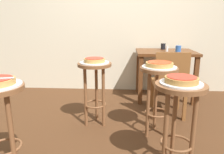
# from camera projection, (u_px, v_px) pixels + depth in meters

# --- Properties ---
(ground_plane) EXTENTS (6.00, 6.00, 0.00)m
(ground_plane) POSITION_uv_depth(u_px,v_px,m) (118.00, 133.00, 2.34)
(ground_plane) COLOR #4C2D19
(back_wall) EXTENTS (6.00, 0.10, 3.00)m
(back_wall) POSITION_uv_depth(u_px,v_px,m) (122.00, 3.00, 3.56)
(back_wall) COLOR beige
(back_wall) RESTS_ON ground_plane
(stool_foreground) EXTENTS (0.38, 0.38, 0.74)m
(stool_foreground) POSITION_uv_depth(u_px,v_px,m) (0.00, 111.00, 1.57)
(stool_foreground) COLOR brown
(stool_foreground) RESTS_ON ground_plane
(stool_middle) EXTENTS (0.38, 0.38, 0.74)m
(stool_middle) POSITION_uv_depth(u_px,v_px,m) (179.00, 109.00, 1.62)
(stool_middle) COLOR brown
(stool_middle) RESTS_ON ground_plane
(serving_plate_middle) EXTENTS (0.32, 0.32, 0.01)m
(serving_plate_middle) POSITION_uv_depth(u_px,v_px,m) (181.00, 83.00, 1.57)
(serving_plate_middle) COLOR silver
(serving_plate_middle) RESTS_ON stool_middle
(pizza_middle) EXTENTS (0.24, 0.24, 0.05)m
(pizza_middle) POSITION_uv_depth(u_px,v_px,m) (181.00, 79.00, 1.57)
(pizza_middle) COLOR #B78442
(pizza_middle) RESTS_ON serving_plate_middle
(stool_leftside) EXTENTS (0.38, 0.38, 0.74)m
(stool_leftside) POSITION_uv_depth(u_px,v_px,m) (158.00, 86.00, 2.21)
(stool_leftside) COLOR brown
(stool_leftside) RESTS_ON ground_plane
(serving_plate_leftside) EXTENTS (0.35, 0.35, 0.01)m
(serving_plate_leftside) POSITION_uv_depth(u_px,v_px,m) (159.00, 67.00, 2.16)
(serving_plate_leftside) COLOR silver
(serving_plate_leftside) RESTS_ON stool_leftside
(pizza_leftside) EXTENTS (0.27, 0.27, 0.05)m
(pizza_leftside) POSITION_uv_depth(u_px,v_px,m) (159.00, 64.00, 2.15)
(pizza_leftside) COLOR tan
(pizza_leftside) RESTS_ON serving_plate_leftside
(stool_rear) EXTENTS (0.38, 0.38, 0.74)m
(stool_rear) POSITION_uv_depth(u_px,v_px,m) (95.00, 80.00, 2.44)
(stool_rear) COLOR brown
(stool_rear) RESTS_ON ground_plane
(serving_plate_rear) EXTENTS (0.33, 0.33, 0.01)m
(serving_plate_rear) POSITION_uv_depth(u_px,v_px,m) (95.00, 63.00, 2.39)
(serving_plate_rear) COLOR silver
(serving_plate_rear) RESTS_ON stool_rear
(pizza_rear) EXTENTS (0.23, 0.23, 0.05)m
(pizza_rear) POSITION_uv_depth(u_px,v_px,m) (94.00, 60.00, 2.39)
(pizza_rear) COLOR tan
(pizza_rear) RESTS_ON serving_plate_rear
(dining_table) EXTENTS (0.89, 0.69, 0.76)m
(dining_table) POSITION_uv_depth(u_px,v_px,m) (165.00, 59.00, 3.31)
(dining_table) COLOR #5B3319
(dining_table) RESTS_ON ground_plane
(cup_near_edge) EXTENTS (0.08, 0.08, 0.10)m
(cup_near_edge) POSITION_uv_depth(u_px,v_px,m) (178.00, 49.00, 3.08)
(cup_near_edge) COLOR #3360B2
(cup_near_edge) RESTS_ON dining_table
(cup_far_edge) EXTENTS (0.07, 0.07, 0.10)m
(cup_far_edge) POSITION_uv_depth(u_px,v_px,m) (163.00, 46.00, 3.45)
(cup_far_edge) COLOR black
(cup_far_edge) RESTS_ON dining_table
(condiment_shaker) EXTENTS (0.04, 0.04, 0.08)m
(condiment_shaker) POSITION_uv_depth(u_px,v_px,m) (167.00, 49.00, 3.20)
(condiment_shaker) COLOR white
(condiment_shaker) RESTS_ON dining_table
(wooden_chair) EXTENTS (0.40, 0.40, 0.85)m
(wooden_chair) POSITION_uv_depth(u_px,v_px,m) (169.00, 82.00, 2.66)
(wooden_chair) COLOR brown
(wooden_chair) RESTS_ON ground_plane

